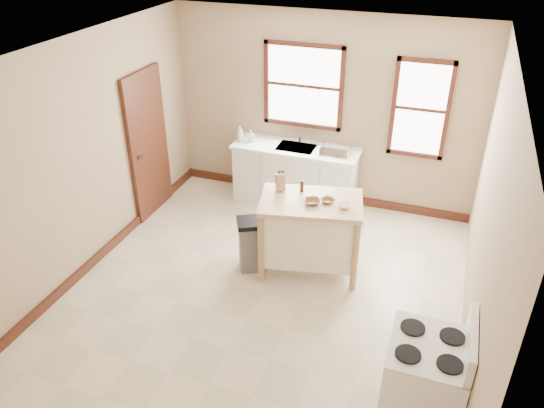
{
  "coord_description": "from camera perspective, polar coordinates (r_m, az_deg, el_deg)",
  "views": [
    {
      "loc": [
        1.76,
        -4.61,
        4.04
      ],
      "look_at": [
        -0.03,
        0.4,
        0.99
      ],
      "focal_mm": 35.0,
      "sensor_mm": 36.0,
      "label": 1
    }
  ],
  "objects": [
    {
      "name": "wall_back",
      "position": [
        7.79,
        5.5,
        9.89
      ],
      "size": [
        4.5,
        0.04,
        2.8
      ],
      "primitive_type": "cube",
      "color": "tan",
      "rests_on": "ground"
    },
    {
      "name": "floor",
      "position": [
        6.38,
        -0.98,
        -9.46
      ],
      "size": [
        5.0,
        5.0,
        0.0
      ],
      "primitive_type": "plane",
      "color": "beige",
      "rests_on": "ground"
    },
    {
      "name": "wall_left",
      "position": [
        6.66,
        -19.59,
        4.68
      ],
      "size": [
        0.04,
        5.0,
        2.8
      ],
      "primitive_type": "cube",
      "color": "tan",
      "rests_on": "ground"
    },
    {
      "name": "knife_block",
      "position": [
        6.4,
        0.88,
        2.29
      ],
      "size": [
        0.14,
        0.14,
        0.2
      ],
      "primitive_type": null,
      "rotation": [
        0.0,
        0.0,
        0.61
      ],
      "color": "#DFBA75",
      "rests_on": "kitchen_island"
    },
    {
      "name": "wall_right",
      "position": [
        5.34,
        22.15,
        -2.28
      ],
      "size": [
        0.04,
        5.0,
        2.8
      ],
      "primitive_type": "cube",
      "color": "tan",
      "rests_on": "ground"
    },
    {
      "name": "window_main",
      "position": [
        7.73,
        3.39,
        12.56
      ],
      "size": [
        1.17,
        0.06,
        1.22
      ],
      "primitive_type": null,
      "color": "#3C1510",
      "rests_on": "wall_back"
    },
    {
      "name": "gas_stove",
      "position": [
        4.88,
        16.15,
        -17.01
      ],
      "size": [
        0.71,
        0.71,
        1.15
      ],
      "primitive_type": null,
      "color": "white",
      "rests_on": "ground"
    },
    {
      "name": "ceiling",
      "position": [
        5.09,
        -1.26,
        15.72
      ],
      "size": [
        5.0,
        5.0,
        0.0
      ],
      "primitive_type": "plane",
      "rotation": [
        3.14,
        0.0,
        0.0
      ],
      "color": "white",
      "rests_on": "ground"
    },
    {
      "name": "trash_bin",
      "position": [
        6.58,
        -2.13,
        -4.36
      ],
      "size": [
        0.46,
        0.43,
        0.7
      ],
      "primitive_type": null,
      "rotation": [
        0.0,
        0.0,
        0.49
      ],
      "color": "slate",
      "rests_on": "ground"
    },
    {
      "name": "baseboard_back",
      "position": [
        8.31,
        5.0,
        1.11
      ],
      "size": [
        4.5,
        0.04,
        0.12
      ],
      "primitive_type": "cube",
      "color": "#3C1510",
      "rests_on": "ground"
    },
    {
      "name": "window_side",
      "position": [
        7.51,
        15.67,
        9.77
      ],
      "size": [
        0.77,
        0.06,
        1.37
      ],
      "primitive_type": null,
      "color": "#3C1510",
      "rests_on": "wall_back"
    },
    {
      "name": "bowl_b",
      "position": [
        6.21,
        6.01,
        0.36
      ],
      "size": [
        0.22,
        0.22,
        0.04
      ],
      "primitive_type": "imported",
      "rotation": [
        0.0,
        0.0,
        1.01
      ],
      "color": "brown",
      "rests_on": "kitchen_island"
    },
    {
      "name": "bowl_a",
      "position": [
        6.16,
        4.34,
        0.25
      ],
      "size": [
        0.25,
        0.25,
        0.05
      ],
      "primitive_type": "imported",
      "rotation": [
        0.0,
        0.0,
        0.45
      ],
      "color": "brown",
      "rests_on": "kitchen_island"
    },
    {
      "name": "faucet",
      "position": [
        7.89,
        3.02,
        7.36
      ],
      "size": [
        0.03,
        0.03,
        0.22
      ],
      "primitive_type": "cylinder",
      "color": "silver",
      "rests_on": "sink_counter"
    },
    {
      "name": "dish_rack",
      "position": [
        7.58,
        6.85,
        5.74
      ],
      "size": [
        0.47,
        0.38,
        0.11
      ],
      "primitive_type": null,
      "rotation": [
        0.0,
        0.0,
        0.16
      ],
      "color": "silver",
      "rests_on": "sink_counter"
    },
    {
      "name": "sink_counter",
      "position": [
        7.97,
        2.53,
        3.11
      ],
      "size": [
        1.86,
        0.62,
        0.92
      ],
      "primitive_type": null,
      "color": "silver",
      "rests_on": "ground"
    },
    {
      "name": "door_left",
      "position": [
        7.73,
        -13.17,
        6.26
      ],
      "size": [
        0.06,
        0.9,
        2.1
      ],
      "primitive_type": "cube",
      "color": "#3C1510",
      "rests_on": "ground"
    },
    {
      "name": "pepper_grinder",
      "position": [
        6.38,
        3.23,
        1.94
      ],
      "size": [
        0.05,
        0.05,
        0.15
      ],
      "primitive_type": "cylinder",
      "rotation": [
        0.0,
        0.0,
        -0.07
      ],
      "color": "#401F11",
      "rests_on": "kitchen_island"
    },
    {
      "name": "baseboard_left",
      "position": [
        7.28,
        -17.63,
        -4.92
      ],
      "size": [
        0.04,
        5.0,
        0.12
      ],
      "primitive_type": "cube",
      "color": "#3C1510",
      "rests_on": "ground"
    },
    {
      "name": "soap_bottle_b",
      "position": [
        7.92,
        -2.29,
        7.31
      ],
      "size": [
        0.1,
        0.1,
        0.18
      ],
      "primitive_type": "imported",
      "rotation": [
        0.0,
        0.0,
        0.22
      ],
      "color": "#B2B2B2",
      "rests_on": "sink_counter"
    },
    {
      "name": "bowl_c",
      "position": [
        6.12,
        7.83,
        -0.2
      ],
      "size": [
        0.15,
        0.15,
        0.05
      ],
      "primitive_type": "imported",
      "rotation": [
        0.0,
        0.0,
        -0.02
      ],
      "color": "white",
      "rests_on": "kitchen_island"
    },
    {
      "name": "soap_bottle_a",
      "position": [
        7.94,
        -3.44,
        7.55
      ],
      "size": [
        0.09,
        0.09,
        0.23
      ],
      "primitive_type": "imported",
      "rotation": [
        0.0,
        0.0,
        0.02
      ],
      "color": "#B2B2B2",
      "rests_on": "sink_counter"
    },
    {
      "name": "kitchen_island",
      "position": [
        6.49,
        4.07,
        -3.41
      ],
      "size": [
        1.34,
        1.0,
        0.98
      ],
      "primitive_type": null,
      "rotation": [
        0.0,
        0.0,
        0.21
      ],
      "color": "tan",
      "rests_on": "ground"
    }
  ]
}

